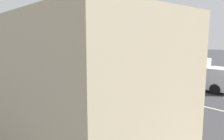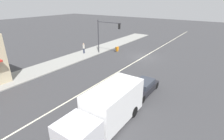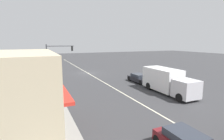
% 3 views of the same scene
% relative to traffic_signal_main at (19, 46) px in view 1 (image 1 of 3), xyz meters
% --- Properties ---
extents(ground_plane, '(160.00, 160.00, 0.00)m').
position_rel_traffic_signal_main_xyz_m(ground_plane, '(-6.12, 15.73, -3.90)').
color(ground_plane, '#38383A').
extents(sidewalk_right, '(4.00, 73.00, 0.12)m').
position_rel_traffic_signal_main_xyz_m(sidewalk_right, '(2.88, 16.23, -3.84)').
color(sidewalk_right, gray).
rests_on(sidewalk_right, ground).
extents(lane_marking_center, '(0.16, 60.00, 0.01)m').
position_rel_traffic_signal_main_xyz_m(lane_marking_center, '(-6.12, -2.27, -3.90)').
color(lane_marking_center, beige).
rests_on(lane_marking_center, ground).
extents(building_corner_store, '(4.94, 7.97, 5.41)m').
position_rel_traffic_signal_main_xyz_m(building_corner_store, '(4.35, 18.78, -1.07)').
color(building_corner_store, '#C6B793').
rests_on(building_corner_store, sidewalk_right).
extents(traffic_signal_main, '(4.59, 0.34, 5.60)m').
position_rel_traffic_signal_main_xyz_m(traffic_signal_main, '(0.00, 0.00, 0.00)').
color(traffic_signal_main, '#333338').
rests_on(traffic_signal_main, sidewalk_right).
extents(warning_aframe_sign, '(0.45, 0.53, 0.84)m').
position_rel_traffic_signal_main_xyz_m(warning_aframe_sign, '(-0.63, -2.73, -3.47)').
color(warning_aframe_sign, orange).
rests_on(warning_aframe_sign, ground).
extents(delivery_truck, '(2.44, 7.50, 2.87)m').
position_rel_traffic_signal_main_xyz_m(delivery_truck, '(-11.12, 14.73, -2.43)').
color(delivery_truck, silver).
rests_on(delivery_truck, ground).
extents(sedan_dark, '(1.82, 4.21, 1.25)m').
position_rel_traffic_signal_main_xyz_m(sedan_dark, '(-11.12, 8.57, -3.29)').
color(sedan_dark, black).
rests_on(sedan_dark, ground).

